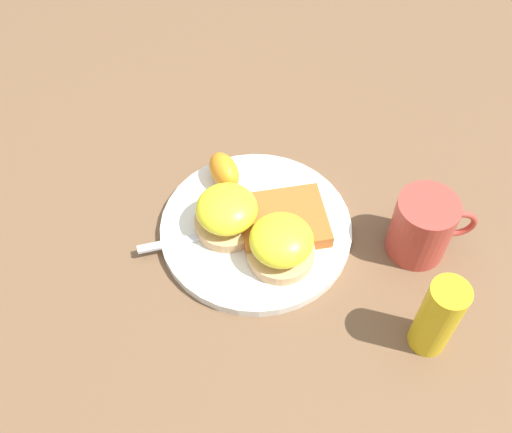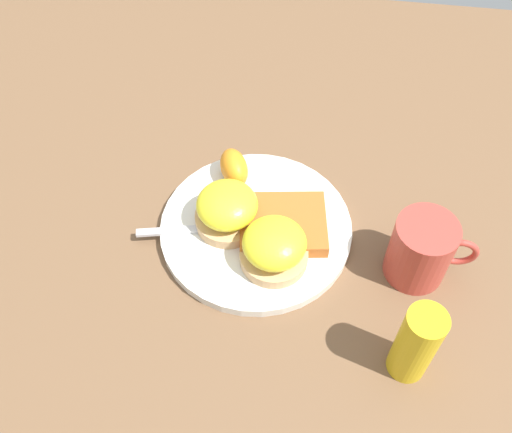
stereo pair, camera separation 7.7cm
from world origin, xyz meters
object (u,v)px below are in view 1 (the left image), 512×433
(fork, at_px, (237,229))
(cup, at_px, (423,227))
(sandwich_benedict_right, at_px, (281,244))
(sandwich_benedict_left, at_px, (227,214))
(orange_wedge, at_px, (224,171))
(condiment_bottle, at_px, (438,317))
(hashbrown_patty, at_px, (283,219))

(fork, bearing_deg, cup, -5.81)
(sandwich_benedict_right, height_order, cup, cup)
(sandwich_benedict_left, height_order, cup, cup)
(sandwich_benedict_left, distance_m, cup, 0.25)
(fork, xyz_separation_m, cup, (0.23, -0.02, 0.03))
(sandwich_benedict_left, xyz_separation_m, orange_wedge, (-0.00, 0.08, -0.01))
(cup, bearing_deg, condiment_bottle, -95.07)
(orange_wedge, distance_m, cup, 0.27)
(orange_wedge, xyz_separation_m, cup, (0.25, -0.11, 0.01))
(orange_wedge, bearing_deg, sandwich_benedict_left, -87.15)
(orange_wedge, relative_size, fork, 0.27)
(sandwich_benedict_right, distance_m, condiment_bottle, 0.20)
(sandwich_benedict_left, xyz_separation_m, condiment_bottle, (0.23, -0.16, 0.02))
(cup, bearing_deg, sandwich_benedict_right, -174.07)
(hashbrown_patty, relative_size, fork, 0.49)
(hashbrown_patty, bearing_deg, sandwich_benedict_left, -177.43)
(cup, bearing_deg, sandwich_benedict_left, 173.22)
(condiment_bottle, bearing_deg, sandwich_benedict_right, 146.00)
(hashbrown_patty, bearing_deg, cup, -10.63)
(hashbrown_patty, distance_m, condiment_bottle, 0.23)
(hashbrown_patty, height_order, cup, cup)
(sandwich_benedict_right, bearing_deg, orange_wedge, 119.31)
(orange_wedge, xyz_separation_m, fork, (0.02, -0.08, -0.02))
(sandwich_benedict_left, distance_m, sandwich_benedict_right, 0.08)
(sandwich_benedict_left, relative_size, condiment_bottle, 0.73)
(hashbrown_patty, height_order, fork, hashbrown_patty)
(hashbrown_patty, distance_m, orange_wedge, 0.11)
(sandwich_benedict_left, distance_m, hashbrown_patty, 0.07)
(condiment_bottle, bearing_deg, sandwich_benedict_left, 145.57)
(orange_wedge, height_order, fork, orange_wedge)
(sandwich_benedict_right, xyz_separation_m, fork, (-0.05, 0.04, -0.03))
(orange_wedge, bearing_deg, fork, -79.26)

